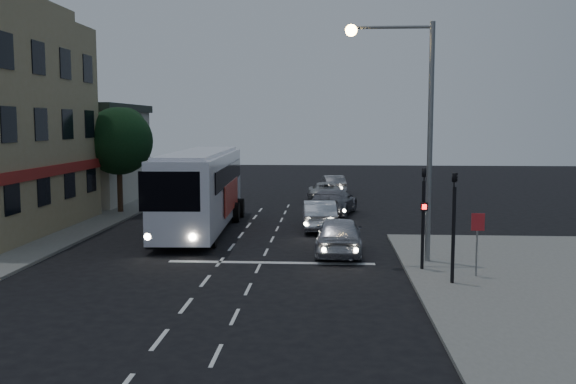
# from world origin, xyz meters

# --- Properties ---
(ground) EXTENTS (120.00, 120.00, 0.00)m
(ground) POSITION_xyz_m (0.00, 0.00, 0.00)
(ground) COLOR black
(road_markings) EXTENTS (8.00, 30.55, 0.01)m
(road_markings) POSITION_xyz_m (1.29, 3.31, 0.00)
(road_markings) COLOR silver
(road_markings) RESTS_ON ground
(tour_bus) EXTENTS (3.24, 13.07, 3.99)m
(tour_bus) POSITION_xyz_m (-2.18, 9.38, 2.15)
(tour_bus) COLOR silver
(tour_bus) RESTS_ON ground
(car_suv) EXTENTS (2.00, 4.72, 1.59)m
(car_suv) POSITION_xyz_m (4.64, 3.80, 0.80)
(car_suv) COLOR #ADB0BB
(car_suv) RESTS_ON ground
(car_sedan_a) EXTENTS (1.86, 4.62, 1.49)m
(car_sedan_a) POSITION_xyz_m (3.74, 9.94, 0.75)
(car_sedan_a) COLOR silver
(car_sedan_a) RESTS_ON ground
(car_sedan_b) EXTENTS (3.24, 5.79, 1.58)m
(car_sedan_b) POSITION_xyz_m (4.47, 15.17, 0.79)
(car_sedan_b) COLOR gray
(car_sedan_b) RESTS_ON ground
(car_sedan_c) EXTENTS (2.56, 5.11, 1.39)m
(car_sedan_c) POSITION_xyz_m (4.03, 21.26, 0.69)
(car_sedan_c) COLOR #A2A2A2
(car_sedan_c) RESTS_ON ground
(car_extra) EXTENTS (2.07, 4.43, 1.41)m
(car_extra) POSITION_xyz_m (4.56, 26.68, 0.70)
(car_extra) COLOR gray
(car_extra) RESTS_ON ground
(traffic_signal_main) EXTENTS (0.25, 0.35, 4.10)m
(traffic_signal_main) POSITION_xyz_m (7.60, 0.78, 2.42)
(traffic_signal_main) COLOR black
(traffic_signal_main) RESTS_ON sidewalk_near
(traffic_signal_side) EXTENTS (0.18, 0.15, 4.10)m
(traffic_signal_side) POSITION_xyz_m (8.30, -1.20, 2.42)
(traffic_signal_side) COLOR black
(traffic_signal_side) RESTS_ON sidewalk_near
(regulatory_sign) EXTENTS (0.45, 0.12, 2.20)m
(regulatory_sign) POSITION_xyz_m (9.30, -0.24, 1.60)
(regulatory_sign) COLOR slate
(regulatory_sign) RESTS_ON sidewalk_near
(streetlight) EXTENTS (3.32, 0.44, 9.00)m
(streetlight) POSITION_xyz_m (7.34, 2.20, 5.73)
(streetlight) COLOR slate
(streetlight) RESTS_ON sidewalk_near
(low_building_north) EXTENTS (9.40, 9.40, 6.50)m
(low_building_north) POSITION_xyz_m (-13.50, 20.00, 3.39)
(low_building_north) COLOR #B3AFA2
(low_building_north) RESTS_ON sidewalk_far
(street_tree) EXTENTS (4.00, 4.00, 6.20)m
(street_tree) POSITION_xyz_m (-8.21, 15.02, 4.50)
(street_tree) COLOR black
(street_tree) RESTS_ON sidewalk_far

